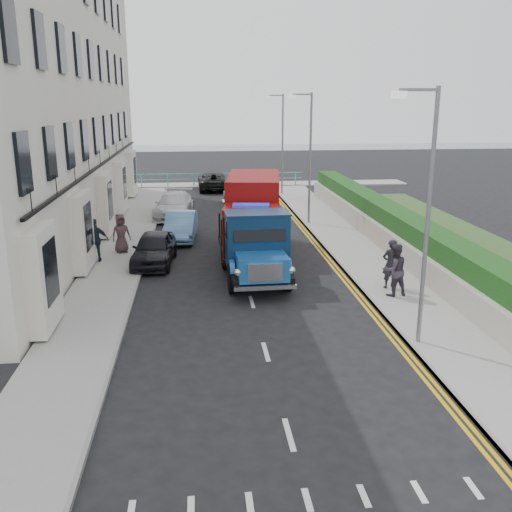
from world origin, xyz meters
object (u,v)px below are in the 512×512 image
red_lorry (253,213)px  pedestrian_east_near (391,264)px  bedford_lorry (256,251)px  lamp_far (281,138)px  lamp_near (424,205)px  parked_car_front (154,248)px  lamp_mid (308,151)px

red_lorry → pedestrian_east_near: 7.21m
red_lorry → bedford_lorry: bearing=-86.6°
lamp_far → lamp_near: bearing=-90.0°
lamp_far → parked_car_front: 18.99m
lamp_mid → parked_car_front: size_ratio=1.76×
lamp_far → bedford_lorry: lamp_far is taller
lamp_near → lamp_far: (0.00, 26.00, 0.00)m
lamp_near → bedford_lorry: size_ratio=1.20×
lamp_near → lamp_mid: 16.00m
lamp_mid → parked_car_front: lamp_mid is taller
lamp_far → red_lorry: size_ratio=1.04×
lamp_mid → bedford_lorry: lamp_mid is taller
lamp_near → lamp_far: bearing=90.0°
pedestrian_east_near → bedford_lorry: bearing=-23.5°
pedestrian_east_near → red_lorry: bearing=-59.8°
lamp_near → lamp_far: 26.00m
bedford_lorry → red_lorry: 4.37m
lamp_near → lamp_mid: (0.00, 16.00, 0.00)m
lamp_near → parked_car_front: bearing=130.8°
lamp_far → lamp_mid: bearing=-90.0°
lamp_mid → lamp_far: size_ratio=1.00×
lamp_near → red_lorry: bearing=108.8°
lamp_far → parked_car_front: size_ratio=1.76×
bedford_lorry → pedestrian_east_near: 4.87m
lamp_near → bedford_lorry: bearing=122.4°
bedford_lorry → pedestrian_east_near: (4.68, -1.36, -0.23)m
lamp_far → parked_car_front: lamp_far is taller
red_lorry → lamp_mid: bearing=65.7°
lamp_far → parked_car_front: (-7.78, -17.00, -3.32)m
lamp_far → pedestrian_east_near: size_ratio=3.92×
lamp_far → red_lorry: (-3.51, -15.67, -2.19)m
lamp_mid → red_lorry: (-3.51, -5.67, -2.19)m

